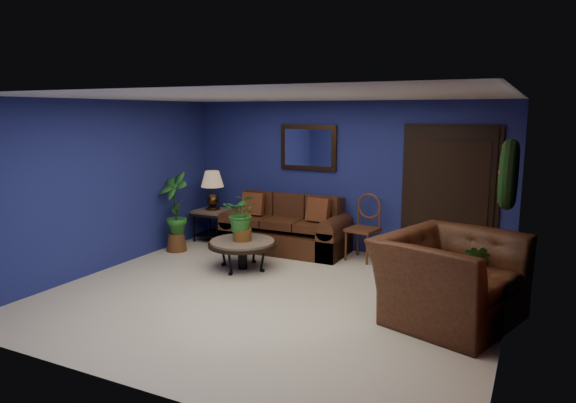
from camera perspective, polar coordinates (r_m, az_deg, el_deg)
The scene contains 18 objects.
floor at distance 6.69m, azimuth -1.81°, elevation -10.36°, with size 5.50×5.50×0.00m, color #BFB69E.
wall_back at distance 8.63m, azimuth 6.00°, elevation 2.76°, with size 5.50×0.04×2.50m, color navy.
wall_left at distance 8.03m, azimuth -19.46°, elevation 1.70°, with size 0.04×5.00×2.50m, color navy.
wall_right_brick at distance 5.64m, azimuth 23.61°, elevation -1.86°, with size 0.04×5.00×2.50m, color maroon.
ceiling at distance 6.28m, azimuth -1.94°, elevation 11.57°, with size 5.50×5.00×0.02m, color silver.
crown_molding at distance 5.54m, azimuth 24.16°, elevation 10.21°, with size 0.03×5.00×0.14m, color white.
wall_mirror at distance 8.77m, azimuth 2.27°, elevation 6.01°, with size 1.02×0.06×0.77m, color #452B14.
closet_door at distance 8.19m, azimuth 17.45°, elevation 0.56°, with size 1.44×0.06×2.18m, color black.
wreath at distance 5.62m, azimuth 23.35°, elevation 2.78°, with size 0.72×0.72×0.16m, color black.
sofa at distance 8.73m, azimuth -0.10°, elevation -3.38°, with size 2.10×0.90×0.94m.
coffee_table at distance 7.68m, azimuth -5.10°, elevation -4.75°, with size 1.02×1.02×0.44m.
end_table at distance 9.42m, azimuth -8.31°, elevation -1.70°, with size 0.62×0.62×0.57m.
table_lamp at distance 9.32m, azimuth -8.40°, elevation 1.76°, with size 0.41×0.41×0.68m.
side_chair at distance 8.21m, azimuth 8.56°, elevation -2.34°, with size 0.52×0.52×1.04m.
armchair at distance 6.07m, azimuth 17.50°, elevation -8.13°, with size 1.49×1.30×0.97m, color #4D2616.
coffee_plant at distance 7.58m, azimuth -5.15°, elevation -1.50°, with size 0.62×0.57×0.70m.
floor_plant at distance 6.39m, azimuth 19.74°, elevation -7.91°, with size 0.43×0.37×0.82m.
tall_plant at distance 8.77m, azimuth -12.41°, elevation -0.85°, with size 0.66×0.54×1.34m.
Camera 1 is at (2.97, -5.53, 2.32)m, focal length 32.00 mm.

